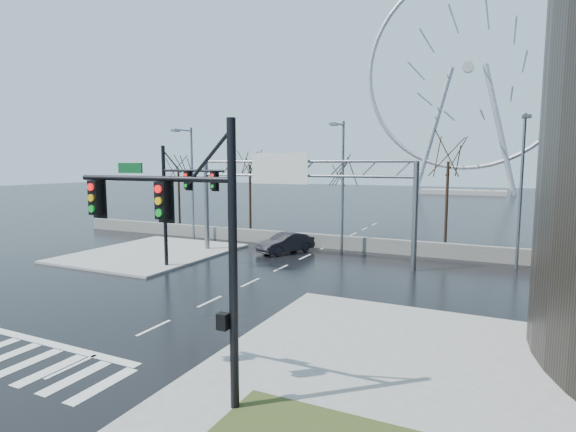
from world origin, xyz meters
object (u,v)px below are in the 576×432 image
Objects in this scene: sign_gantry at (295,187)px; car at (286,243)px; signal_mast_near at (190,235)px; ferris_wheel at (468,76)px; signal_mast_far at (178,195)px.

car is at bearing 130.21° from sign_gantry.
signal_mast_near is 0.16× the size of ferris_wheel.
car is (3.90, 7.88, -4.07)m from signal_mast_far.
sign_gantry is at bearing 47.53° from signal_mast_far.
ferris_wheel is (10.87, 86.04, 21.30)m from signal_mast_far.
ferris_wheel is 82.47m from car.
ferris_wheel is at bearing 90.08° from signal_mast_near.
signal_mast_far is 8.14m from sign_gantry.
signal_mast_near is 22.43m from car.
signal_mast_near is at bearing -89.92° from ferris_wheel.
signal_mast_near reaches higher than car.
signal_mast_far is 0.49× the size of sign_gantry.
ferris_wheel is (-0.14, 99.04, 21.26)m from signal_mast_near.
sign_gantry is at bearing -24.99° from car.
signal_mast_far reaches higher than car.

